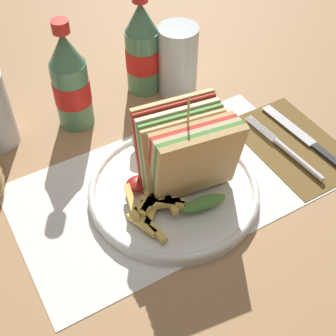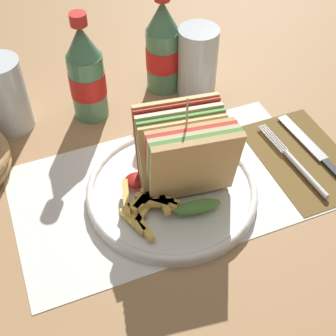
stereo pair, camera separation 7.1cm
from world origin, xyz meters
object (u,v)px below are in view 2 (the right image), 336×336
Objects in this scene: plate_main at (173,190)px; glass_far at (7,100)px; club_sandwich at (186,156)px; knife at (317,153)px; coke_bottle_far at (163,49)px; coke_bottle_near at (87,75)px; glass_near at (197,66)px; fork at (298,166)px.

plate_main is 1.98× the size of glass_far.
glass_far is (-0.22, 0.26, -0.02)m from club_sandwich.
knife is 0.33m from coke_bottle_far.
plate_main is 1.30× the size of knife.
glass_near is (0.20, -0.01, -0.03)m from coke_bottle_near.
club_sandwich is 0.85× the size of coke_bottle_near.
coke_bottle_near is at bearing 177.41° from glass_near.
glass_far is at bearing 128.06° from plate_main.
club_sandwich is at bearing -49.84° from glass_far.
knife is at bearing -64.07° from glass_near.
glass_near reaches higher than fork.
coke_bottle_far reaches higher than fork.
coke_bottle_near is 1.50× the size of glass_far.
knife is 1.02× the size of coke_bottle_near.
glass_far is (-0.34, 0.03, -0.00)m from glass_near.
knife is (0.24, -0.01, -0.07)m from club_sandwich.
knife is at bearing -37.63° from coke_bottle_near.
coke_bottle_far is 0.07m from glass_near.
plate_main is 0.07m from club_sandwich.
fork is at bearing -43.90° from coke_bottle_near.
plate_main is 1.33× the size of coke_bottle_far.
club_sandwich is at bearing -9.41° from plate_main.
club_sandwich is at bearing -71.14° from coke_bottle_near.
fork is 0.05m from knife.
glass_near is at bearing 61.89° from club_sandwich.
fork is 0.50m from glass_far.
coke_bottle_near is (-0.32, 0.25, 0.08)m from knife.
glass_near is (0.14, 0.23, 0.05)m from plate_main.
glass_far is (-0.41, 0.28, 0.05)m from fork.
plate_main is 0.26m from knife.
fork is at bearing -67.22° from coke_bottle_far.
glass_far is at bearing 171.53° from coke_bottle_near.
knife is 0.27m from glass_near.
plate_main is 0.27m from glass_near.
glass_near is at bearing 101.57° from fork.
club_sandwich is (0.02, -0.00, 0.07)m from plate_main.
fork is at bearing -6.79° from club_sandwich.
glass_near is (-0.12, 0.24, 0.05)m from knife.
fork is 1.38× the size of glass_far.
plate_main is 0.26m from coke_bottle_near.
plate_main is at bearing 170.59° from club_sandwich.
glass_far reaches higher than fork.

